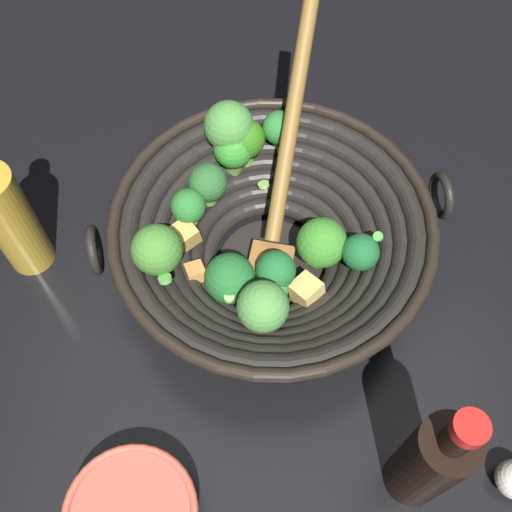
# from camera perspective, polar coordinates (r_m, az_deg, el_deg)

# --- Properties ---
(ground_plane) EXTENTS (4.00, 4.00, 0.00)m
(ground_plane) POSITION_cam_1_polar(r_m,az_deg,el_deg) (0.74, 1.38, -1.07)
(ground_plane) COLOR black
(wok) EXTENTS (0.39, 0.42, 0.23)m
(wok) POSITION_cam_1_polar(r_m,az_deg,el_deg) (0.68, 1.27, 1.96)
(wok) COLOR black
(wok) RESTS_ON ground
(soy_sauce_bottle) EXTENTS (0.05, 0.05, 0.21)m
(soy_sauce_bottle) POSITION_cam_1_polar(r_m,az_deg,el_deg) (0.60, 15.98, -17.93)
(soy_sauce_bottle) COLOR black
(soy_sauce_bottle) RESTS_ON ground
(cooking_oil_bottle) EXTENTS (0.05, 0.05, 0.21)m
(cooking_oil_bottle) POSITION_cam_1_polar(r_m,az_deg,el_deg) (0.73, -22.06, 3.31)
(cooking_oil_bottle) COLOR gold
(cooking_oil_bottle) RESTS_ON ground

